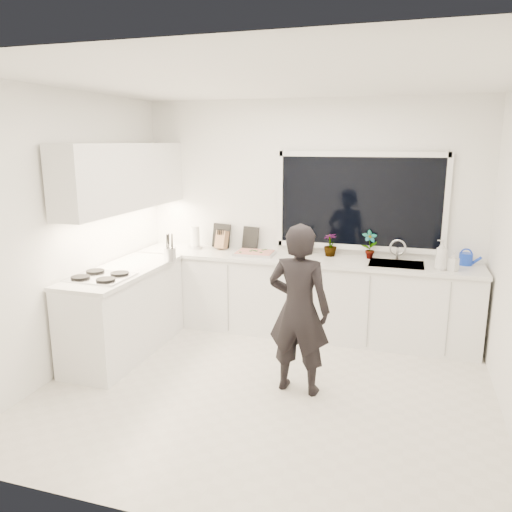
% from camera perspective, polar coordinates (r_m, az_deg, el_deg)
% --- Properties ---
extents(floor, '(4.00, 3.50, 0.02)m').
position_cam_1_polar(floor, '(4.75, 1.20, -15.04)').
color(floor, beige).
rests_on(floor, ground).
extents(wall_back, '(4.00, 0.02, 2.70)m').
position_cam_1_polar(wall_back, '(5.97, 5.95, 4.54)').
color(wall_back, white).
rests_on(wall_back, ground).
extents(wall_left, '(0.02, 3.50, 2.70)m').
position_cam_1_polar(wall_left, '(5.19, -20.59, 2.51)').
color(wall_left, white).
rests_on(wall_left, ground).
extents(ceiling, '(4.00, 3.50, 0.02)m').
position_cam_1_polar(ceiling, '(4.22, 1.38, 19.66)').
color(ceiling, white).
rests_on(ceiling, wall_back).
extents(window, '(1.80, 0.02, 1.00)m').
position_cam_1_polar(window, '(5.82, 11.76, 6.11)').
color(window, black).
rests_on(window, wall_back).
extents(base_cabinets_back, '(3.92, 0.58, 0.88)m').
position_cam_1_polar(base_cabinets_back, '(5.87, 5.15, -4.70)').
color(base_cabinets_back, white).
rests_on(base_cabinets_back, floor).
extents(base_cabinets_left, '(0.58, 1.60, 0.88)m').
position_cam_1_polar(base_cabinets_left, '(5.50, -14.78, -6.33)').
color(base_cabinets_left, white).
rests_on(base_cabinets_left, floor).
extents(countertop_back, '(3.94, 0.62, 0.04)m').
position_cam_1_polar(countertop_back, '(5.74, 5.22, -0.35)').
color(countertop_back, silver).
rests_on(countertop_back, base_cabinets_back).
extents(countertop_left, '(0.62, 1.60, 0.04)m').
position_cam_1_polar(countertop_left, '(5.37, -15.06, -1.69)').
color(countertop_left, silver).
rests_on(countertop_left, base_cabinets_left).
extents(upper_cabinets, '(0.34, 2.10, 0.70)m').
position_cam_1_polar(upper_cabinets, '(5.58, -14.78, 8.77)').
color(upper_cabinets, white).
rests_on(upper_cabinets, wall_left).
extents(sink, '(0.58, 0.42, 0.14)m').
position_cam_1_polar(sink, '(5.64, 15.71, -1.34)').
color(sink, silver).
rests_on(sink, countertop_back).
extents(faucet, '(0.03, 0.03, 0.22)m').
position_cam_1_polar(faucet, '(5.80, 15.87, 0.66)').
color(faucet, silver).
rests_on(faucet, countertop_back).
extents(stovetop, '(0.56, 0.48, 0.03)m').
position_cam_1_polar(stovetop, '(5.09, -17.36, -2.23)').
color(stovetop, black).
rests_on(stovetop, countertop_left).
extents(person, '(0.59, 0.41, 1.54)m').
position_cam_1_polar(person, '(4.44, 4.91, -6.12)').
color(person, black).
rests_on(person, floor).
extents(pizza_tray, '(0.47, 0.36, 0.03)m').
position_cam_1_polar(pizza_tray, '(5.85, -0.14, 0.31)').
color(pizza_tray, silver).
rests_on(pizza_tray, countertop_back).
extents(pizza, '(0.43, 0.31, 0.01)m').
position_cam_1_polar(pizza, '(5.85, -0.14, 0.47)').
color(pizza, red).
rests_on(pizza, pizza_tray).
extents(watering_can, '(0.14, 0.14, 0.13)m').
position_cam_1_polar(watering_can, '(5.81, 22.85, -0.33)').
color(watering_can, '#1539C5').
rests_on(watering_can, countertop_back).
extents(paper_towel_roll, '(0.14, 0.14, 0.26)m').
position_cam_1_polar(paper_towel_roll, '(6.23, -6.97, 2.08)').
color(paper_towel_roll, white).
rests_on(paper_towel_roll, countertop_back).
extents(knife_block, '(0.15, 0.12, 0.22)m').
position_cam_1_polar(knife_block, '(6.14, -3.93, 1.79)').
color(knife_block, brown).
rests_on(knife_block, countertop_back).
extents(utensil_crock, '(0.15, 0.15, 0.16)m').
position_cam_1_polar(utensil_crock, '(5.57, -9.79, 0.14)').
color(utensil_crock, '#BCBBC0').
rests_on(utensil_crock, countertop_left).
extents(picture_frame_large, '(0.22, 0.08, 0.28)m').
position_cam_1_polar(picture_frame_large, '(6.12, -0.64, 2.06)').
color(picture_frame_large, black).
rests_on(picture_frame_large, countertop_back).
extents(picture_frame_small, '(0.25, 0.08, 0.30)m').
position_cam_1_polar(picture_frame_small, '(6.24, -3.98, 2.35)').
color(picture_frame_small, black).
rests_on(picture_frame_small, countertop_back).
extents(herb_plants, '(1.02, 0.34, 0.32)m').
position_cam_1_polar(herb_plants, '(5.83, 7.60, 1.50)').
color(herb_plants, '#26662D').
rests_on(herb_plants, countertop_back).
extents(soap_bottles, '(0.27, 0.17, 0.32)m').
position_cam_1_polar(soap_bottles, '(5.47, 20.73, -0.06)').
color(soap_bottles, '#D8BF66').
rests_on(soap_bottles, countertop_back).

